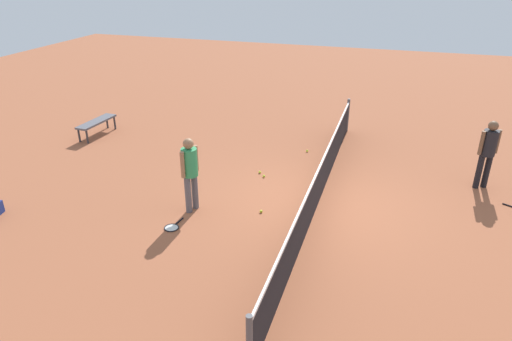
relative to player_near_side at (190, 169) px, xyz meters
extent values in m
plane|color=#9E5638|center=(-1.12, 2.62, -1.01)|extent=(40.00, 40.00, 0.00)
cylinder|color=#4C4C51|center=(-6.12, 2.62, -0.47)|extent=(0.09, 0.09, 1.07)
cube|color=black|center=(-1.12, 2.62, -0.55)|extent=(10.00, 0.02, 0.91)
cube|color=white|center=(-1.12, 2.62, -0.07)|extent=(10.00, 0.04, 0.06)
cylinder|color=#595960|center=(-0.11, 0.03, -0.58)|extent=(0.17, 0.17, 0.85)
cylinder|color=#595960|center=(0.11, -0.03, -0.58)|extent=(0.17, 0.17, 0.85)
cylinder|color=#339959|center=(0.00, 0.00, 0.15)|extent=(0.42, 0.42, 0.62)
cylinder|color=#9E704C|center=(-0.21, 0.06, 0.17)|extent=(0.11, 0.11, 0.58)
cylinder|color=#9E704C|center=(0.21, -0.06, 0.17)|extent=(0.11, 0.11, 0.58)
sphere|color=#9E704C|center=(0.00, 0.00, 0.58)|extent=(0.29, 0.29, 0.23)
cylinder|color=black|center=(-3.07, 6.15, -0.58)|extent=(0.19, 0.19, 0.85)
cylinder|color=black|center=(-3.18, 6.34, -0.58)|extent=(0.19, 0.19, 0.85)
cylinder|color=black|center=(-3.13, 6.25, 0.15)|extent=(0.46, 0.46, 0.62)
cylinder|color=brown|center=(-3.02, 6.06, 0.17)|extent=(0.12, 0.12, 0.58)
cylinder|color=brown|center=(-3.24, 6.43, 0.17)|extent=(0.12, 0.12, 0.58)
sphere|color=brown|center=(-3.13, 6.25, 0.58)|extent=(0.31, 0.31, 0.23)
torus|color=black|center=(0.84, -0.10, -1.00)|extent=(0.36, 0.36, 0.02)
cylinder|color=silver|center=(0.84, -0.10, -1.00)|extent=(0.30, 0.30, 0.00)
cylinder|color=black|center=(0.56, -0.05, -0.99)|extent=(0.28, 0.07, 0.03)
cylinder|color=black|center=(-2.29, 6.78, -0.99)|extent=(0.15, 0.27, 0.03)
sphere|color=#C6E033|center=(-2.06, 1.05, -0.98)|extent=(0.07, 0.07, 0.07)
sphere|color=#C6E033|center=(-0.33, 1.50, -0.98)|extent=(0.07, 0.07, 0.07)
sphere|color=#C6E033|center=(-2.26, 0.88, -0.98)|extent=(0.07, 0.07, 0.07)
sphere|color=#C6E033|center=(-4.03, 1.76, -0.98)|extent=(0.07, 0.07, 0.07)
cube|color=#595960|center=(-3.39, -4.80, -0.56)|extent=(1.52, 0.49, 0.06)
cylinder|color=#333338|center=(-4.06, -4.91, -0.80)|extent=(0.06, 0.06, 0.42)
cylinder|color=#333338|center=(-2.73, -4.99, -0.80)|extent=(0.06, 0.06, 0.42)
cylinder|color=#333338|center=(-4.05, -4.61, -0.80)|extent=(0.06, 0.06, 0.42)
cylinder|color=#333338|center=(-2.71, -4.69, -0.80)|extent=(0.06, 0.06, 0.42)
camera|label=1|loc=(8.05, 4.02, 4.14)|focal=32.15mm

